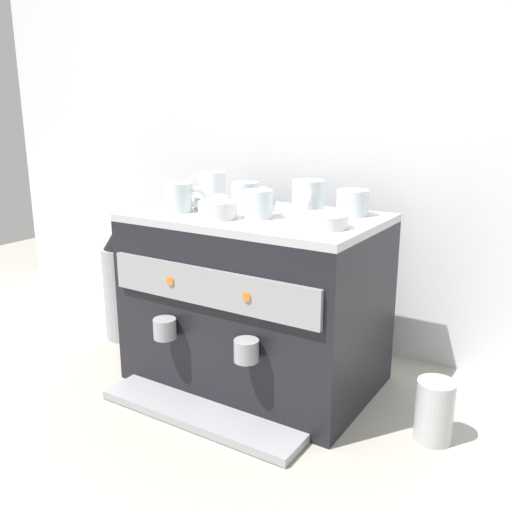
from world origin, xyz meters
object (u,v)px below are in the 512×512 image
(espresso_machine, at_px, (255,300))
(ceramic_cup_5, at_px, (211,186))
(ceramic_cup_0, at_px, (247,197))
(ceramic_cup_4, at_px, (352,202))
(ceramic_cup_2, at_px, (180,197))
(ceramic_cup_1, at_px, (308,197))
(milk_pitcher, at_px, (434,411))
(ceramic_bowl_0, at_px, (325,221))
(ceramic_cup_3, at_px, (259,204))
(ceramic_bowl_2, at_px, (252,199))
(coffee_grinder, at_px, (126,280))
(ceramic_bowl_3, at_px, (218,210))
(ceramic_bowl_1, at_px, (211,202))

(espresso_machine, bearing_deg, ceramic_cup_5, 151.80)
(ceramic_cup_0, height_order, ceramic_cup_4, ceramic_cup_0)
(ceramic_cup_2, relative_size, ceramic_cup_4, 0.94)
(ceramic_cup_1, relative_size, milk_pitcher, 0.86)
(espresso_machine, relative_size, milk_pitcher, 4.43)
(ceramic_cup_0, relative_size, ceramic_cup_5, 0.85)
(ceramic_cup_2, distance_m, ceramic_bowl_0, 0.40)
(ceramic_cup_2, relative_size, milk_pitcher, 0.71)
(ceramic_cup_3, distance_m, ceramic_bowl_2, 0.19)
(ceramic_cup_0, bearing_deg, ceramic_cup_1, 16.89)
(ceramic_bowl_2, distance_m, milk_pitcher, 0.71)
(ceramic_cup_4, distance_m, ceramic_cup_5, 0.44)
(ceramic_bowl_2, xyz_separation_m, coffee_grinder, (-0.42, -0.08, -0.28))
(ceramic_cup_1, relative_size, ceramic_bowl_3, 1.27)
(ceramic_cup_1, distance_m, ceramic_bowl_3, 0.23)
(coffee_grinder, bearing_deg, ceramic_cup_4, 6.86)
(espresso_machine, height_order, ceramic_bowl_0, ceramic_bowl_0)
(ceramic_cup_5, distance_m, ceramic_bowl_2, 0.15)
(ceramic_bowl_2, relative_size, coffee_grinder, 0.26)
(ceramic_cup_3, distance_m, ceramic_bowl_1, 0.20)
(ceramic_cup_0, bearing_deg, ceramic_bowl_0, -17.88)
(ceramic_cup_2, xyz_separation_m, ceramic_bowl_2, (0.10, 0.19, -0.02))
(ceramic_bowl_1, distance_m, milk_pitcher, 0.76)
(ceramic_cup_3, height_order, coffee_grinder, ceramic_cup_3)
(ceramic_cup_0, xyz_separation_m, ceramic_cup_2, (-0.14, -0.10, -0.00))
(ceramic_cup_0, height_order, ceramic_bowl_3, ceramic_cup_0)
(ceramic_cup_0, xyz_separation_m, milk_pitcher, (0.53, -0.06, -0.42))
(coffee_grinder, bearing_deg, ceramic_bowl_1, -2.31)
(ceramic_cup_2, bearing_deg, coffee_grinder, 161.95)
(ceramic_cup_2, distance_m, ceramic_cup_3, 0.22)
(ceramic_cup_2, height_order, milk_pitcher, ceramic_cup_2)
(ceramic_bowl_2, bearing_deg, ceramic_cup_5, 177.15)
(ceramic_cup_2, distance_m, coffee_grinder, 0.46)
(ceramic_cup_2, relative_size, ceramic_bowl_1, 1.08)
(ceramic_cup_2, bearing_deg, ceramic_cup_4, 25.93)
(coffee_grinder, relative_size, milk_pitcher, 2.80)
(ceramic_cup_0, distance_m, ceramic_cup_1, 0.16)
(ceramic_bowl_2, xyz_separation_m, milk_pitcher, (0.57, -0.15, -0.40))
(ceramic_bowl_2, bearing_deg, milk_pitcher, -14.71)
(ceramic_cup_0, relative_size, ceramic_bowl_0, 0.95)
(ceramic_bowl_1, xyz_separation_m, ceramic_bowl_3, (0.11, -0.11, 0.00))
(ceramic_cup_1, height_order, ceramic_bowl_3, ceramic_cup_1)
(ceramic_cup_2, xyz_separation_m, ceramic_bowl_1, (0.03, 0.09, -0.02))
(ceramic_cup_3, distance_m, milk_pitcher, 0.62)
(ceramic_bowl_3, relative_size, coffee_grinder, 0.24)
(ceramic_bowl_2, bearing_deg, ceramic_cup_3, -52.34)
(ceramic_cup_4, relative_size, ceramic_bowl_3, 1.11)
(ceramic_cup_2, height_order, ceramic_cup_5, ceramic_cup_5)
(ceramic_cup_4, bearing_deg, ceramic_cup_2, -154.07)
(ceramic_cup_5, height_order, ceramic_bowl_3, ceramic_cup_5)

